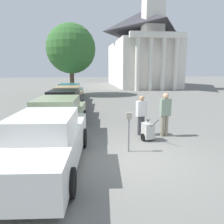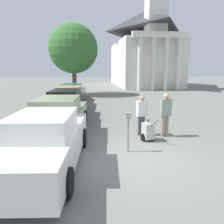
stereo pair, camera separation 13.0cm
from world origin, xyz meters
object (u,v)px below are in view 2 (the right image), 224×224
at_px(parked_car_tan, 70,97).
at_px(church, 144,45).
at_px(parking_meter, 128,125).
at_px(person_worker, 142,113).
at_px(person_supervisor, 165,112).
at_px(parked_car_sage, 59,117).
at_px(parked_car_teal, 72,93).
at_px(parked_car_white, 46,142).
at_px(parked_car_black, 66,104).
at_px(equipment_cart, 148,131).

distance_m(parked_car_tan, church, 20.67).
bearing_deg(parking_meter, person_worker, 62.71).
xyz_separation_m(person_supervisor, church, (5.80, 25.10, 5.03)).
xyz_separation_m(parked_car_sage, parking_meter, (2.50, -2.30, 0.21)).
height_order(parked_car_teal, person_worker, person_worker).
xyz_separation_m(parking_meter, person_supervisor, (1.81, 1.46, 0.08)).
xyz_separation_m(parked_car_white, parked_car_tan, (-0.00, 10.18, -0.04)).
height_order(parking_meter, person_worker, person_worker).
distance_m(parked_car_black, parked_car_tan, 3.37).
bearing_deg(parked_car_tan, parked_car_sage, -84.15).
relative_size(parked_car_sage, parked_car_teal, 1.08).
xyz_separation_m(parked_car_black, equipment_cart, (3.48, -4.95, -0.31)).
distance_m(parked_car_white, parked_car_sage, 3.14).
xyz_separation_m(parked_car_tan, church, (10.10, 17.22, 5.36)).
relative_size(parked_car_black, person_worker, 3.25).
bearing_deg(equipment_cart, parked_car_black, 114.11).
distance_m(parking_meter, person_supervisor, 2.33).
bearing_deg(parked_car_teal, person_supervisor, -62.32).
bearing_deg(parked_car_teal, parking_meter, -72.59).
height_order(parked_car_white, parked_car_black, parked_car_white).
relative_size(parking_meter, person_supervisor, 0.76).
height_order(person_worker, person_supervisor, person_supervisor).
relative_size(parked_car_teal, equipment_cart, 4.97).
distance_m(parked_car_sage, parking_meter, 3.40).
bearing_deg(person_worker, parked_car_white, 22.91).
distance_m(parking_meter, church, 28.10).
distance_m(parked_car_white, parked_car_teal, 13.05).
relative_size(parked_car_teal, person_worker, 3.03).
bearing_deg(parked_car_sage, equipment_cart, -14.32).
distance_m(parked_car_sage, church, 26.81).
xyz_separation_m(parked_car_sage, equipment_cart, (3.48, -1.28, -0.34)).
bearing_deg(parked_car_tan, equipment_cart, -61.47).
relative_size(person_worker, church, 0.07).
xyz_separation_m(parked_car_white, parked_car_sage, (-0.00, 3.14, -0.00)).
distance_m(parked_car_tan, parked_car_teal, 2.87).
relative_size(parked_car_white, parked_car_sage, 0.94).
distance_m(parked_car_white, equipment_cart, 3.96).
distance_m(parked_car_white, person_worker, 4.29).
bearing_deg(parked_car_white, person_worker, 43.19).
bearing_deg(parked_car_teal, church, 60.70).
height_order(parked_car_black, church, church).
height_order(parked_car_teal, church, church).
xyz_separation_m(parked_car_tan, equipment_cart, (3.48, -8.32, -0.30)).
bearing_deg(equipment_cart, parked_car_sage, 148.84).
distance_m(person_worker, equipment_cart, 0.92).
bearing_deg(parking_meter, parked_car_white, -161.49).
height_order(parked_car_white, equipment_cart, parked_car_white).
bearing_deg(parked_car_sage, parked_car_white, -84.13).
bearing_deg(parked_car_tan, parked_car_teal, 95.86).
relative_size(person_supervisor, equipment_cart, 1.76).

